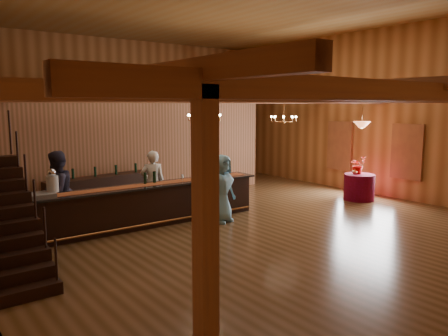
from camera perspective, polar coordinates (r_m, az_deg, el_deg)
floor at (r=11.73m, az=0.35°, el=-6.62°), size 14.00×14.00×0.00m
ceiling at (r=11.62m, az=0.37°, el=20.62°), size 14.00×14.00×0.00m
wall_back at (r=17.42m, az=-13.93°, el=7.13°), size 12.00×0.10×5.50m
wall_right at (r=15.74m, az=18.08°, el=6.88°), size 0.10×14.00×5.50m
beam_grid at (r=11.75m, az=-1.17°, el=9.36°), size 11.90×13.90×0.39m
support_posts at (r=11.04m, az=1.94°, el=0.90°), size 9.20×10.20×3.20m
partition_wall at (r=14.12m, az=-9.98°, el=2.17°), size 9.00×0.18×3.10m
window_right_front at (r=14.91m, az=22.81°, el=1.97°), size 0.12×1.05×1.75m
window_right_back at (r=16.35m, az=14.91°, el=2.83°), size 0.12×1.05×1.75m
staircase at (r=8.61m, az=-26.50°, el=-6.11°), size 1.00×2.80×2.00m
backroom_boxes at (r=16.12m, az=-12.50°, el=-0.82°), size 4.10×0.60×1.10m
tasting_bar at (r=11.17m, az=-9.62°, el=-4.72°), size 6.23×0.91×1.05m
beverage_dispenser at (r=10.26m, az=-21.51°, el=-1.79°), size 0.26×0.26×0.60m
glass_rack_tray at (r=10.15m, az=-22.71°, el=-3.32°), size 0.50×0.50×0.10m
raffle_drum at (r=12.19m, az=0.17°, el=-0.24°), size 0.34×0.24×0.30m
bar_bottle_0 at (r=11.12m, az=-10.26°, el=-1.33°), size 0.07×0.07×0.30m
bar_bottle_1 at (r=11.23m, az=-9.10°, el=-1.21°), size 0.07×0.07×0.30m
bar_bottle_2 at (r=11.23m, az=-9.05°, el=-1.20°), size 0.07×0.07×0.30m
backbar_shelf at (r=13.13m, az=-15.09°, el=-3.08°), size 3.58×1.01×0.99m
round_table at (r=14.58m, az=17.23°, el=-2.40°), size 0.96×0.96×0.83m
chandelier_left at (r=10.66m, az=-2.60°, el=6.62°), size 0.80×0.80×0.65m
chandelier_right at (r=13.81m, az=7.79°, el=6.42°), size 0.80×0.80×0.77m
pendant_lamp at (r=14.37m, az=17.56°, el=5.43°), size 0.52×0.52×0.90m
bartender at (r=12.07m, az=-9.28°, el=-1.95°), size 0.77×0.65×1.79m
staff_second at (r=11.10m, az=-20.98°, el=-2.90°), size 1.19×1.16×1.94m
guest at (r=11.21m, az=-0.30°, el=-2.70°), size 0.98×0.77×1.76m
floor_plant at (r=15.48m, az=-1.18°, el=-0.87°), size 0.73×0.65×1.12m
table_flowers at (r=14.63m, az=17.09°, el=0.39°), size 0.55×0.49×0.56m
table_vase at (r=14.48m, az=16.72°, el=-0.24°), size 0.14×0.14×0.28m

